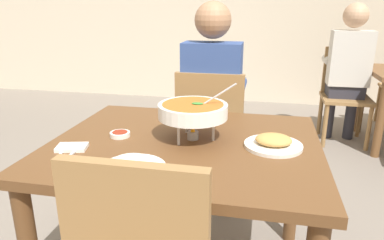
# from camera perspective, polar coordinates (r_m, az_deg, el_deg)

# --- Properties ---
(dining_table_main) EXTENTS (1.15, 0.96, 0.72)m
(dining_table_main) POSITION_cam_1_polar(r_m,az_deg,el_deg) (1.58, -1.12, -6.95)
(dining_table_main) COLOR brown
(dining_table_main) RESTS_ON ground_plane
(chair_diner_main) EXTENTS (0.44, 0.44, 0.90)m
(chair_diner_main) POSITION_cam_1_polar(r_m,az_deg,el_deg) (2.32, 3.10, -1.56)
(chair_diner_main) COLOR olive
(chair_diner_main) RESTS_ON ground_plane
(diner_main) EXTENTS (0.40, 0.45, 1.31)m
(diner_main) POSITION_cam_1_polar(r_m,az_deg,el_deg) (2.28, 3.32, 4.30)
(diner_main) COLOR #2D2D38
(diner_main) RESTS_ON ground_plane
(curry_bowl) EXTENTS (0.33, 0.30, 0.26)m
(curry_bowl) POSITION_cam_1_polar(r_m,az_deg,el_deg) (1.53, 0.15, 1.44)
(curry_bowl) COLOR silver
(curry_bowl) RESTS_ON dining_table_main
(rice_plate) EXTENTS (0.24, 0.24, 0.06)m
(rice_plate) POSITION_cam_1_polar(r_m,az_deg,el_deg) (1.29, -9.53, -7.21)
(rice_plate) COLOR white
(rice_plate) RESTS_ON dining_table_main
(appetizer_plate) EXTENTS (0.24, 0.24, 0.06)m
(appetizer_plate) POSITION_cam_1_polar(r_m,az_deg,el_deg) (1.51, 12.93, -3.56)
(appetizer_plate) COLOR white
(appetizer_plate) RESTS_ON dining_table_main
(sauce_dish) EXTENTS (0.09, 0.09, 0.02)m
(sauce_dish) POSITION_cam_1_polar(r_m,az_deg,el_deg) (1.62, -11.52, -2.26)
(sauce_dish) COLOR white
(sauce_dish) RESTS_ON dining_table_main
(napkin_folded) EXTENTS (0.14, 0.11, 0.02)m
(napkin_folded) POSITION_cam_1_polar(r_m,az_deg,el_deg) (1.54, -18.70, -4.17)
(napkin_folded) COLOR white
(napkin_folded) RESTS_ON dining_table_main
(fork_utensil) EXTENTS (0.09, 0.16, 0.01)m
(fork_utensil) POSITION_cam_1_polar(r_m,az_deg,el_deg) (1.51, -20.28, -4.92)
(fork_utensil) COLOR silver
(fork_utensil) RESTS_ON dining_table_main
(spoon_utensil) EXTENTS (0.03, 0.17, 0.01)m
(spoon_utensil) POSITION_cam_1_polar(r_m,az_deg,el_deg) (1.49, -18.64, -5.12)
(spoon_utensil) COLOR silver
(spoon_utensil) RESTS_ON dining_table_main
(chair_bg_right) EXTENTS (0.45, 0.45, 0.90)m
(chair_bg_right) POSITION_cam_1_polar(r_m,az_deg,el_deg) (3.77, 23.37, 4.59)
(chair_bg_right) COLOR olive
(chair_bg_right) RESTS_ON ground_plane
(patron_bg_right) EXTENTS (0.40, 0.45, 1.31)m
(patron_bg_right) POSITION_cam_1_polar(r_m,az_deg,el_deg) (3.67, 23.76, 7.98)
(patron_bg_right) COLOR #2D2D38
(patron_bg_right) RESTS_ON ground_plane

